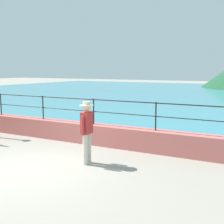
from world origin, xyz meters
name	(u,v)px	position (x,y,z in m)	size (l,w,h in m)	color
ground_plane	(30,169)	(0.00, 0.00, 0.00)	(120.00, 120.00, 0.00)	gray
promenade_wall	(94,134)	(0.00, 3.20, 0.35)	(20.00, 0.56, 0.70)	#BC605B
railing	(94,106)	(0.00, 3.20, 1.34)	(18.44, 0.04, 0.90)	black
lake_water	(213,95)	(0.00, 25.84, 0.03)	(64.00, 44.32, 0.06)	teal
person_walking	(87,129)	(1.05, 1.15, 0.98)	(0.38, 0.57, 1.75)	beige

